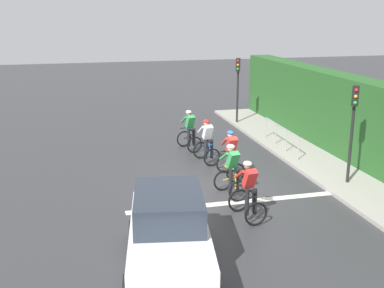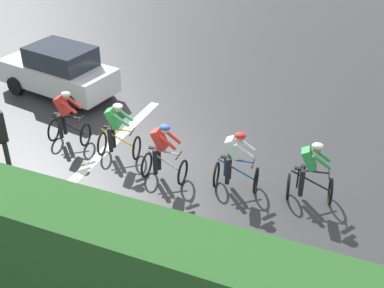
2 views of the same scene
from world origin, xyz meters
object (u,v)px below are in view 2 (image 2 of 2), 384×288
cyclist_fourth (117,132)px  cyclist_trailing (66,119)px  pedestrian_railing_kerbside (221,263)px  cyclist_mid (163,154)px  cyclist_lead (310,174)px  car_white (59,71)px  traffic_light_near_crossing (8,162)px  cyclist_second (235,162)px

cyclist_fourth → cyclist_trailing: size_ratio=1.00×
pedestrian_railing_kerbside → cyclist_fourth: bearing=-129.4°
cyclist_trailing → pedestrian_railing_kerbside: bearing=58.8°
cyclist_mid → cyclist_trailing: bearing=-100.4°
cyclist_lead → car_white: (-2.68, -9.12, 0.08)m
traffic_light_near_crossing → pedestrian_railing_kerbside: traffic_light_near_crossing is taller
cyclist_trailing → traffic_light_near_crossing: 4.64m
cyclist_lead → cyclist_mid: size_ratio=1.00×
cyclist_trailing → traffic_light_near_crossing: traffic_light_near_crossing is taller
cyclist_lead → cyclist_fourth: bearing=-89.5°
car_white → pedestrian_railing_kerbside: bearing=52.3°
car_white → cyclist_mid: bearing=59.2°
cyclist_lead → cyclist_fourth: 5.32m
traffic_light_near_crossing → cyclist_second: bearing=137.0°
pedestrian_railing_kerbside → car_white: bearing=-127.7°
cyclist_lead → cyclist_second: same height
cyclist_second → car_white: 7.86m
pedestrian_railing_kerbside → cyclist_lead: bearing=165.4°
car_white → traffic_light_near_crossing: bearing=29.1°
cyclist_fourth → cyclist_trailing: (-0.09, -1.71, 0.00)m
cyclist_mid → traffic_light_near_crossing: size_ratio=0.50×
cyclist_mid → pedestrian_railing_kerbside: cyclist_mid is taller
cyclist_fourth → cyclist_trailing: same height
cyclist_lead → cyclist_mid: bearing=-81.2°
cyclist_lead → cyclist_fourth: size_ratio=1.00×
cyclist_mid → car_white: car_white is taller
cyclist_fourth → traffic_light_near_crossing: (4.01, -0.06, 1.43)m
traffic_light_near_crossing → cyclist_fourth: bearing=179.1°
cyclist_fourth → car_white: (-2.72, -3.80, 0.08)m
cyclist_mid → cyclist_trailing: (-0.61, -3.36, 0.00)m
traffic_light_near_crossing → pedestrian_railing_kerbside: bearing=95.4°
cyclist_second → cyclist_trailing: (-0.28, -5.21, 0.00)m
cyclist_second → car_white: (-2.91, -7.30, 0.08)m
cyclist_second → traffic_light_near_crossing: size_ratio=0.50×
cyclist_mid → traffic_light_near_crossing: bearing=-26.2°
traffic_light_near_crossing → pedestrian_railing_kerbside: 4.68m
traffic_light_near_crossing → pedestrian_railing_kerbside: size_ratio=0.95×
cyclist_trailing → traffic_light_near_crossing: (4.10, 1.65, 1.43)m
cyclist_lead → cyclist_fourth: (0.04, -5.32, 0.00)m
cyclist_lead → traffic_light_near_crossing: size_ratio=0.50×
cyclist_second → cyclist_mid: same height
cyclist_fourth → car_white: bearing=-125.6°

